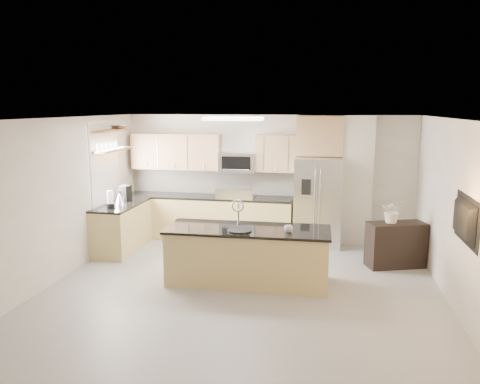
% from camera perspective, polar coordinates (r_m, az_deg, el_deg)
% --- Properties ---
extents(floor, '(6.50, 6.50, 0.00)m').
position_cam_1_polar(floor, '(7.09, -0.15, -12.62)').
color(floor, gray).
rests_on(floor, ground).
extents(ceiling, '(6.00, 6.50, 0.02)m').
position_cam_1_polar(ceiling, '(6.53, -0.16, 8.88)').
color(ceiling, white).
rests_on(ceiling, wall_back).
extents(wall_back, '(6.00, 0.02, 2.60)m').
position_cam_1_polar(wall_back, '(9.85, 3.40, 1.80)').
color(wall_back, silver).
rests_on(wall_back, floor).
extents(wall_front, '(6.00, 0.02, 2.60)m').
position_cam_1_polar(wall_front, '(3.70, -9.90, -13.30)').
color(wall_front, silver).
rests_on(wall_front, floor).
extents(wall_left, '(0.02, 6.50, 2.60)m').
position_cam_1_polar(wall_left, '(7.82, -22.30, -1.25)').
color(wall_left, silver).
rests_on(wall_left, floor).
extents(wall_right, '(0.02, 6.50, 2.60)m').
position_cam_1_polar(wall_right, '(6.81, 25.52, -3.13)').
color(wall_right, silver).
rests_on(wall_right, floor).
extents(back_counter, '(3.55, 0.66, 1.44)m').
position_cam_1_polar(back_counter, '(9.93, -3.93, -3.01)').
color(back_counter, tan).
rests_on(back_counter, floor).
extents(left_counter, '(0.66, 1.50, 0.92)m').
position_cam_1_polar(left_counter, '(9.42, -14.19, -4.12)').
color(left_counter, tan).
rests_on(left_counter, floor).
extents(range, '(0.76, 0.64, 1.14)m').
position_cam_1_polar(range, '(9.78, -0.40, -3.18)').
color(range, black).
rests_on(range, floor).
extents(upper_cabinets, '(3.50, 0.33, 0.75)m').
position_cam_1_polar(upper_cabinets, '(9.87, -4.24, 4.88)').
color(upper_cabinets, '#A67D59').
rests_on(upper_cabinets, wall_back).
extents(microwave, '(0.76, 0.40, 0.40)m').
position_cam_1_polar(microwave, '(9.70, -0.26, 3.65)').
color(microwave, silver).
rests_on(microwave, upper_cabinets).
extents(refrigerator, '(0.92, 0.78, 1.78)m').
position_cam_1_polar(refrigerator, '(9.48, 9.45, -1.19)').
color(refrigerator, silver).
rests_on(refrigerator, floor).
extents(partition_column, '(0.60, 0.30, 2.60)m').
position_cam_1_polar(partition_column, '(9.64, 14.07, 1.31)').
color(partition_column, silver).
rests_on(partition_column, floor).
extents(window, '(0.04, 1.15, 1.65)m').
position_cam_1_polar(window, '(9.33, -16.21, 3.09)').
color(window, white).
rests_on(window, wall_left).
extents(shelf_lower, '(0.30, 1.20, 0.04)m').
position_cam_1_polar(shelf_lower, '(9.34, -15.33, 4.99)').
color(shelf_lower, brown).
rests_on(shelf_lower, wall_left).
extents(shelf_upper, '(0.30, 1.20, 0.04)m').
position_cam_1_polar(shelf_upper, '(9.31, -15.44, 7.25)').
color(shelf_upper, brown).
rests_on(shelf_upper, wall_left).
extents(ceiling_fixture, '(1.00, 0.50, 0.06)m').
position_cam_1_polar(ceiling_fixture, '(8.18, -0.82, 8.91)').
color(ceiling_fixture, white).
rests_on(ceiling_fixture, ceiling).
extents(island, '(2.59, 0.97, 1.31)m').
position_cam_1_polar(island, '(7.48, 0.95, -7.71)').
color(island, tan).
rests_on(island, floor).
extents(credenza, '(1.07, 0.72, 0.79)m').
position_cam_1_polar(credenza, '(8.65, 18.46, -6.11)').
color(credenza, black).
rests_on(credenza, floor).
extents(cup, '(0.15, 0.15, 0.10)m').
position_cam_1_polar(cup, '(7.17, 5.92, -4.47)').
color(cup, white).
rests_on(cup, island).
extents(platter, '(0.48, 0.48, 0.02)m').
position_cam_1_polar(platter, '(7.20, -0.06, -4.68)').
color(platter, black).
rests_on(platter, island).
extents(blender, '(0.14, 0.14, 0.33)m').
position_cam_1_polar(blender, '(8.91, -15.53, -1.04)').
color(blender, black).
rests_on(blender, left_counter).
extents(kettle, '(0.22, 0.22, 0.28)m').
position_cam_1_polar(kettle, '(9.14, -14.46, -0.82)').
color(kettle, silver).
rests_on(kettle, left_counter).
extents(coffee_maker, '(0.20, 0.23, 0.31)m').
position_cam_1_polar(coffee_maker, '(9.54, -13.78, -0.18)').
color(coffee_maker, black).
rests_on(coffee_maker, left_counter).
extents(bowl, '(0.47, 0.47, 0.10)m').
position_cam_1_polar(bowl, '(9.61, -14.57, 7.78)').
color(bowl, silver).
rests_on(bowl, shelf_upper).
extents(flower_vase, '(0.61, 0.55, 0.63)m').
position_cam_1_polar(flower_vase, '(8.45, 18.17, -1.52)').
color(flower_vase, white).
rests_on(flower_vase, credenza).
extents(television, '(0.14, 1.08, 0.62)m').
position_cam_1_polar(television, '(6.59, 25.23, -3.09)').
color(television, black).
rests_on(television, wall_right).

